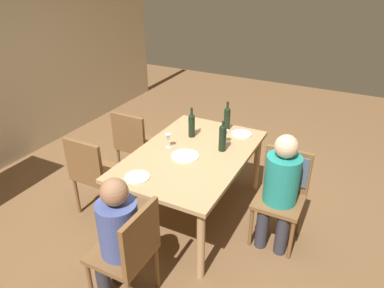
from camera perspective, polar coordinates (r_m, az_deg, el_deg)
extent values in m
plane|color=brown|center=(3.99, 0.00, -10.92)|extent=(10.00, 10.00, 0.00)
cube|color=tan|center=(3.58, 0.00, -1.70)|extent=(1.65, 1.07, 0.04)
cylinder|color=tan|center=(3.09, 1.42, -15.98)|extent=(0.07, 0.07, 0.71)
cylinder|color=tan|center=(4.23, 10.35, -3.08)|extent=(0.07, 0.07, 0.71)
cylinder|color=tan|center=(3.49, -12.79, -10.77)|extent=(0.07, 0.07, 0.71)
cylinder|color=tan|center=(4.53, -0.93, -0.38)|extent=(0.07, 0.07, 0.71)
cylinder|color=brown|center=(3.10, -16.06, -20.68)|extent=(0.04, 0.04, 0.44)
cylinder|color=brown|center=(3.29, -11.53, -16.58)|extent=(0.04, 0.04, 0.44)
cylinder|color=brown|center=(3.12, -5.68, -19.05)|extent=(0.04, 0.04, 0.44)
cube|color=brown|center=(2.93, -11.25, -16.76)|extent=(0.44, 0.44, 0.04)
cube|color=brown|center=(2.67, -8.21, -14.62)|extent=(0.44, 0.04, 0.44)
cylinder|color=brown|center=(3.45, 15.63, -14.65)|extent=(0.04, 0.04, 0.44)
cylinder|color=brown|center=(3.51, 9.46, -13.07)|extent=(0.04, 0.04, 0.44)
cylinder|color=brown|center=(3.74, 16.97, -11.02)|extent=(0.04, 0.04, 0.44)
cylinder|color=brown|center=(3.79, 11.32, -9.64)|extent=(0.04, 0.04, 0.44)
cube|color=brown|center=(3.47, 13.78, -8.98)|extent=(0.44, 0.44, 0.04)
cube|color=brown|center=(3.51, 15.05, -4.03)|extent=(0.04, 0.44, 0.44)
cube|color=#4C5B75|center=(3.49, 15.09, -3.72)|extent=(0.07, 0.40, 0.31)
cylinder|color=brown|center=(4.27, -14.55, -5.39)|extent=(0.04, 0.04, 0.44)
cylinder|color=brown|center=(4.06, -10.43, -6.81)|extent=(0.04, 0.04, 0.44)
cylinder|color=brown|center=(4.05, -18.01, -7.92)|extent=(0.04, 0.04, 0.44)
cylinder|color=brown|center=(3.83, -13.84, -9.60)|extent=(0.04, 0.04, 0.44)
cube|color=brown|center=(3.92, -14.62, -4.50)|extent=(0.44, 0.44, 0.04)
cube|color=brown|center=(3.67, -17.05, -2.76)|extent=(0.04, 0.44, 0.44)
cylinder|color=brown|center=(4.76, -8.84, -1.15)|extent=(0.04, 0.04, 0.44)
cylinder|color=brown|center=(4.57, -4.94, -2.20)|extent=(0.04, 0.04, 0.44)
cylinder|color=brown|center=(4.50, -11.61, -3.21)|extent=(0.04, 0.04, 0.44)
cylinder|color=brown|center=(4.30, -7.59, -4.44)|extent=(0.04, 0.04, 0.44)
cube|color=brown|center=(4.41, -8.45, -0.02)|extent=(0.44, 0.44, 0.04)
cube|color=brown|center=(4.16, -10.24, 1.77)|extent=(0.04, 0.44, 0.44)
cylinder|color=#33333D|center=(3.12, -14.15, -19.81)|extent=(0.11, 0.11, 0.46)
cylinder|color=#33333D|center=(3.21, -11.96, -17.79)|extent=(0.11, 0.11, 0.46)
cylinder|color=#475699|center=(2.77, -11.71, -13.27)|extent=(0.31, 0.31, 0.47)
sphere|color=#996B4C|center=(2.57, -12.42, -7.56)|extent=(0.20, 0.20, 0.20)
cylinder|color=#33333D|center=(3.49, 14.25, -13.70)|extent=(0.12, 0.12, 0.46)
cylinder|color=#33333D|center=(3.51, 11.21, -12.93)|extent=(0.12, 0.12, 0.46)
cylinder|color=teal|center=(3.34, 14.24, -5.64)|extent=(0.31, 0.31, 0.48)
sphere|color=beige|center=(3.16, 14.96, -0.38)|extent=(0.21, 0.21, 0.21)
cylinder|color=black|center=(3.57, 4.92, 0.61)|extent=(0.08, 0.08, 0.23)
sphere|color=black|center=(3.52, 5.00, 2.47)|extent=(0.08, 0.08, 0.08)
cylinder|color=black|center=(3.50, 5.03, 3.13)|extent=(0.03, 0.03, 0.07)
cylinder|color=black|center=(3.85, -0.06, 2.68)|extent=(0.07, 0.07, 0.22)
sphere|color=black|center=(3.80, -0.06, 4.32)|extent=(0.07, 0.07, 0.07)
cylinder|color=black|center=(3.78, -0.06, 5.14)|extent=(0.03, 0.03, 0.10)
cylinder|color=black|center=(4.05, 5.63, 3.80)|extent=(0.07, 0.07, 0.21)
sphere|color=black|center=(4.00, 5.71, 5.35)|extent=(0.07, 0.07, 0.07)
cylinder|color=black|center=(3.98, 5.75, 6.12)|extent=(0.03, 0.03, 0.10)
cylinder|color=silver|center=(3.77, 5.33, 0.22)|extent=(0.06, 0.06, 0.00)
cylinder|color=silver|center=(3.76, 5.35, 0.72)|extent=(0.01, 0.01, 0.07)
cone|color=silver|center=(3.72, 5.40, 1.71)|extent=(0.07, 0.07, 0.07)
cylinder|color=silver|center=(3.68, -3.83, -0.49)|extent=(0.06, 0.06, 0.00)
cylinder|color=silver|center=(3.66, -3.85, 0.03)|extent=(0.01, 0.01, 0.07)
cone|color=silver|center=(3.63, -3.88, 1.04)|extent=(0.07, 0.07, 0.07)
cylinder|color=silver|center=(3.97, 7.97, 1.61)|extent=(0.23, 0.23, 0.01)
cylinder|color=silver|center=(3.21, -8.81, -5.28)|extent=(0.23, 0.23, 0.01)
cylinder|color=white|center=(3.50, -1.12, -1.94)|extent=(0.28, 0.28, 0.01)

